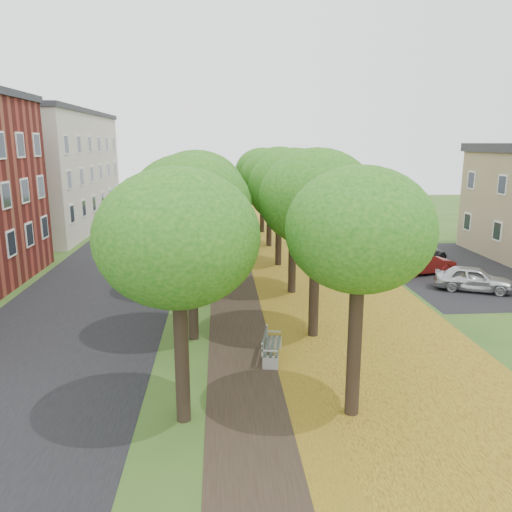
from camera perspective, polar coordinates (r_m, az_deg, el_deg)
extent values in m
plane|color=#2D4C19|center=(14.93, 0.65, -17.87)|extent=(120.00, 120.00, 0.00)
cube|color=black|center=(29.52, -16.61, -2.69)|extent=(8.00, 70.00, 0.01)
cube|color=black|center=(28.84, -1.89, -2.50)|extent=(3.20, 70.00, 0.01)
cube|color=#AE9120|center=(29.46, 7.88, -2.29)|extent=(7.50, 70.00, 0.01)
cube|color=black|center=(33.17, 22.03, -1.41)|extent=(9.00, 16.00, 0.01)
cylinder|color=black|center=(14.05, -8.49, -11.30)|extent=(0.40, 0.40, 3.82)
ellipsoid|color=#165612|center=(13.05, -8.96, 2.20)|extent=(4.39, 4.39, 3.73)
cylinder|color=black|center=(19.67, -7.25, -4.16)|extent=(0.40, 0.40, 3.82)
ellipsoid|color=#165612|center=(18.97, -7.54, 5.53)|extent=(4.39, 4.39, 3.73)
cylinder|color=black|center=(25.46, -6.59, -0.22)|extent=(0.40, 0.40, 3.82)
ellipsoid|color=#165612|center=(24.93, -6.78, 7.27)|extent=(4.39, 4.39, 3.73)
cylinder|color=black|center=(31.33, -6.17, 2.24)|extent=(0.40, 0.40, 3.82)
ellipsoid|color=#165612|center=(30.90, -6.32, 8.34)|extent=(4.39, 4.39, 3.73)
cylinder|color=black|center=(37.25, -5.88, 3.93)|extent=(0.40, 0.40, 3.82)
ellipsoid|color=#165612|center=(36.88, -6.00, 9.06)|extent=(4.39, 4.39, 3.73)
cylinder|color=black|center=(43.18, -5.68, 5.16)|extent=(0.40, 0.40, 3.82)
ellipsoid|color=#165612|center=(42.87, -5.78, 9.58)|extent=(4.39, 4.39, 3.73)
cylinder|color=black|center=(14.49, 11.15, -10.64)|extent=(0.40, 0.40, 3.82)
ellipsoid|color=#165612|center=(13.53, 11.76, 2.46)|extent=(4.39, 4.39, 3.73)
cylinder|color=black|center=(19.99, 6.65, -3.87)|extent=(0.40, 0.40, 3.82)
ellipsoid|color=#165612|center=(19.30, 6.91, 5.67)|extent=(4.39, 4.39, 3.73)
cylinder|color=black|center=(25.71, 4.16, -0.05)|extent=(0.40, 0.40, 3.82)
ellipsoid|color=#165612|center=(25.18, 4.28, 7.38)|extent=(4.39, 4.39, 3.73)
cylinder|color=black|center=(31.53, 2.59, 2.37)|extent=(0.40, 0.40, 3.82)
ellipsoid|color=#165612|center=(31.10, 2.65, 8.43)|extent=(4.39, 4.39, 3.73)
cylinder|color=black|center=(37.42, 1.50, 4.03)|extent=(0.40, 0.40, 3.82)
ellipsoid|color=#165612|center=(37.05, 1.53, 9.14)|extent=(4.39, 4.39, 3.73)
cylinder|color=black|center=(43.33, 0.71, 5.24)|extent=(0.40, 0.40, 3.82)
ellipsoid|color=#165612|center=(43.02, 0.72, 9.65)|extent=(4.39, 4.39, 3.73)
cube|color=beige|center=(48.54, -23.63, 8.66)|extent=(10.00, 20.00, 10.00)
cube|color=#2D2D33|center=(48.54, -24.20, 14.78)|extent=(10.30, 20.30, 0.40)
cube|color=#2A352E|center=(18.21, 1.90, -10.23)|extent=(0.85, 2.02, 0.04)
cube|color=#2A352E|center=(18.12, 1.00, -9.34)|extent=(0.40, 1.94, 0.28)
cube|color=silver|center=(17.50, 1.67, -12.11)|extent=(0.55, 0.16, 0.49)
cube|color=silver|center=(19.13, 2.10, -9.86)|extent=(0.55, 0.16, 0.49)
cube|color=silver|center=(17.32, 1.68, -10.79)|extent=(0.49, 0.15, 0.04)
cube|color=silver|center=(18.96, 2.11, -8.63)|extent=(0.49, 0.15, 0.04)
imported|color=#B8B9BD|center=(28.59, 23.56, -2.37)|extent=(4.16, 2.94, 1.31)
imported|color=maroon|center=(31.24, 18.69, -0.81)|extent=(4.01, 2.27, 1.25)
imported|color=#2E2F33|center=(33.82, 17.64, 0.37)|extent=(5.09, 3.55, 1.37)
imported|color=silver|center=(35.55, 16.59, 0.97)|extent=(4.86, 2.55, 1.31)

